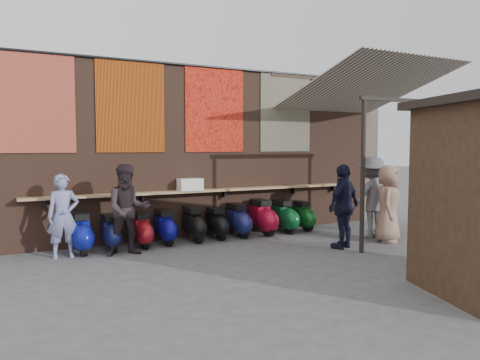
{
  "coord_description": "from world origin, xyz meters",
  "views": [
    {
      "loc": [
        -4.37,
        -7.63,
        2.13
      ],
      "look_at": [
        0.29,
        1.2,
        1.41
      ],
      "focal_mm": 35.0,
      "sensor_mm": 36.0,
      "label": 1
    }
  ],
  "objects_px": {
    "scooter_stool_7": "(262,217)",
    "shopper_tan": "(388,204)",
    "shopper_grey": "(372,197)",
    "shelf_box": "(190,184)",
    "scooter_stool_6": "(238,220)",
    "scooter_stool_3": "(165,227)",
    "scooter_stool_4": "(194,225)",
    "shopper_navy": "(344,206)",
    "scooter_stool_5": "(217,224)",
    "scooter_stool_8": "(284,216)",
    "scooter_stool_1": "(111,233)",
    "diner_left": "(63,216)",
    "diner_right": "(128,210)",
    "scooter_stool_2": "(142,230)",
    "scooter_stool_0": "(81,233)",
    "scooter_stool_9": "(302,216)"
  },
  "relations": [
    {
      "from": "shelf_box",
      "to": "shopper_tan",
      "type": "bearing_deg",
      "value": -32.04
    },
    {
      "from": "scooter_stool_1",
      "to": "diner_left",
      "type": "xyz_separation_m",
      "value": [
        -0.93,
        -0.22,
        0.44
      ]
    },
    {
      "from": "scooter_stool_8",
      "to": "scooter_stool_9",
      "type": "xyz_separation_m",
      "value": [
        0.58,
        0.06,
        -0.03
      ]
    },
    {
      "from": "scooter_stool_4",
      "to": "scooter_stool_5",
      "type": "distance_m",
      "value": 0.58
    },
    {
      "from": "scooter_stool_1",
      "to": "scooter_stool_3",
      "type": "height_order",
      "value": "scooter_stool_3"
    },
    {
      "from": "shelf_box",
      "to": "scooter_stool_2",
      "type": "bearing_deg",
      "value": -165.54
    },
    {
      "from": "scooter_stool_5",
      "to": "shopper_tan",
      "type": "height_order",
      "value": "shopper_tan"
    },
    {
      "from": "scooter_stool_8",
      "to": "shopper_navy",
      "type": "distance_m",
      "value": 2.14
    },
    {
      "from": "scooter_stool_0",
      "to": "scooter_stool_3",
      "type": "xyz_separation_m",
      "value": [
        1.76,
        0.08,
        -0.03
      ]
    },
    {
      "from": "shopper_grey",
      "to": "scooter_stool_0",
      "type": "bearing_deg",
      "value": -11.07
    },
    {
      "from": "scooter_stool_6",
      "to": "shopper_grey",
      "type": "height_order",
      "value": "shopper_grey"
    },
    {
      "from": "diner_left",
      "to": "shelf_box",
      "type": "bearing_deg",
      "value": 11.92
    },
    {
      "from": "shopper_grey",
      "to": "shelf_box",
      "type": "bearing_deg",
      "value": -23.29
    },
    {
      "from": "shelf_box",
      "to": "scooter_stool_9",
      "type": "distance_m",
      "value": 3.08
    },
    {
      "from": "scooter_stool_4",
      "to": "scooter_stool_5",
      "type": "bearing_deg",
      "value": 1.76
    },
    {
      "from": "diner_right",
      "to": "shopper_navy",
      "type": "distance_m",
      "value": 4.4
    },
    {
      "from": "scooter_stool_2",
      "to": "scooter_stool_4",
      "type": "bearing_deg",
      "value": 1.78
    },
    {
      "from": "shopper_tan",
      "to": "scooter_stool_1",
      "type": "bearing_deg",
      "value": 118.94
    },
    {
      "from": "scooter_stool_7",
      "to": "diner_left",
      "type": "relative_size",
      "value": 0.55
    },
    {
      "from": "scooter_stool_7",
      "to": "shopper_grey",
      "type": "xyz_separation_m",
      "value": [
        2.09,
        -1.49,
        0.52
      ]
    },
    {
      "from": "shopper_grey",
      "to": "shopper_tan",
      "type": "relative_size",
      "value": 1.1
    },
    {
      "from": "diner_right",
      "to": "scooter_stool_5",
      "type": "bearing_deg",
      "value": 20.64
    },
    {
      "from": "scooter_stool_9",
      "to": "shopper_navy",
      "type": "relative_size",
      "value": 0.44
    },
    {
      "from": "scooter_stool_7",
      "to": "scooter_stool_8",
      "type": "bearing_deg",
      "value": 0.75
    },
    {
      "from": "scooter_stool_3",
      "to": "diner_left",
      "type": "bearing_deg",
      "value": -172.28
    },
    {
      "from": "scooter_stool_6",
      "to": "shopper_tan",
      "type": "bearing_deg",
      "value": -38.35
    },
    {
      "from": "scooter_stool_3",
      "to": "shopper_grey",
      "type": "relative_size",
      "value": 0.41
    },
    {
      "from": "shelf_box",
      "to": "scooter_stool_1",
      "type": "bearing_deg",
      "value": -170.28
    },
    {
      "from": "shopper_grey",
      "to": "diner_right",
      "type": "bearing_deg",
      "value": -7.36
    },
    {
      "from": "shelf_box",
      "to": "diner_left",
      "type": "relative_size",
      "value": 0.34
    },
    {
      "from": "scooter_stool_6",
      "to": "shopper_grey",
      "type": "distance_m",
      "value": 3.17
    },
    {
      "from": "scooter_stool_6",
      "to": "diner_right",
      "type": "height_order",
      "value": "diner_right"
    },
    {
      "from": "scooter_stool_7",
      "to": "shopper_tan",
      "type": "height_order",
      "value": "shopper_tan"
    },
    {
      "from": "scooter_stool_6",
      "to": "shopper_navy",
      "type": "height_order",
      "value": "shopper_navy"
    },
    {
      "from": "shelf_box",
      "to": "diner_left",
      "type": "distance_m",
      "value": 2.91
    },
    {
      "from": "shopper_navy",
      "to": "scooter_stool_4",
      "type": "bearing_deg",
      "value": -59.55
    },
    {
      "from": "scooter_stool_5",
      "to": "shopper_navy",
      "type": "xyz_separation_m",
      "value": [
        1.93,
        -2.13,
        0.53
      ]
    },
    {
      "from": "scooter_stool_1",
      "to": "shelf_box",
      "type": "bearing_deg",
      "value": 9.72
    },
    {
      "from": "scooter_stool_3",
      "to": "scooter_stool_4",
      "type": "distance_m",
      "value": 0.67
    },
    {
      "from": "scooter_stool_4",
      "to": "scooter_stool_8",
      "type": "height_order",
      "value": "scooter_stool_8"
    },
    {
      "from": "scooter_stool_3",
      "to": "shopper_grey",
      "type": "bearing_deg",
      "value": -18.86
    },
    {
      "from": "scooter_stool_6",
      "to": "scooter_stool_9",
      "type": "relative_size",
      "value": 1.06
    },
    {
      "from": "scooter_stool_9",
      "to": "diner_left",
      "type": "distance_m",
      "value": 5.78
    },
    {
      "from": "shopper_navy",
      "to": "shopper_grey",
      "type": "bearing_deg",
      "value": -175.66
    },
    {
      "from": "shelf_box",
      "to": "scooter_stool_2",
      "type": "relative_size",
      "value": 0.71
    },
    {
      "from": "scooter_stool_3",
      "to": "diner_left",
      "type": "distance_m",
      "value": 2.18
    },
    {
      "from": "scooter_stool_8",
      "to": "diner_left",
      "type": "distance_m",
      "value": 5.2
    },
    {
      "from": "diner_right",
      "to": "shopper_navy",
      "type": "relative_size",
      "value": 1.01
    },
    {
      "from": "scooter_stool_4",
      "to": "scooter_stool_5",
      "type": "height_order",
      "value": "scooter_stool_4"
    },
    {
      "from": "scooter_stool_6",
      "to": "shopper_grey",
      "type": "bearing_deg",
      "value": -29.76
    }
  ]
}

